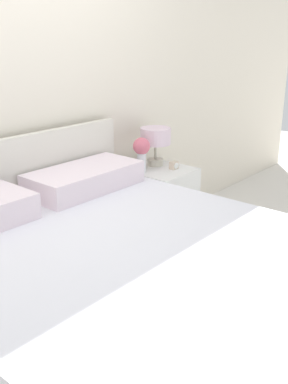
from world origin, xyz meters
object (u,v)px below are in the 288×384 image
(bed, at_px, (132,305))
(nightstand, at_px, (159,207))
(table_lamp, at_px, (155,139))
(flower_vase, at_px, (142,150))
(alarm_clock, at_px, (174,165))

(bed, distance_m, nightstand, 1.41)
(bed, xyz_separation_m, table_lamp, (1.23, 0.86, 0.48))
(table_lamp, xyz_separation_m, flower_vase, (-0.20, -0.04, -0.05))
(table_lamp, height_order, alarm_clock, table_lamp)
(nightstand, relative_size, alarm_clock, 10.08)
(table_lamp, relative_size, alarm_clock, 4.84)
(flower_vase, height_order, alarm_clock, flower_vase)
(nightstand, distance_m, flower_vase, 0.50)
(nightstand, xyz_separation_m, table_lamp, (0.06, 0.09, 0.52))
(flower_vase, xyz_separation_m, alarm_clock, (0.21, -0.14, -0.13))
(alarm_clock, bearing_deg, nightstand, 130.10)
(table_lamp, bearing_deg, bed, -145.01)
(bed, relative_size, alarm_clock, 35.63)
(nightstand, height_order, flower_vase, flower_vase)
(nightstand, relative_size, table_lamp, 2.08)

